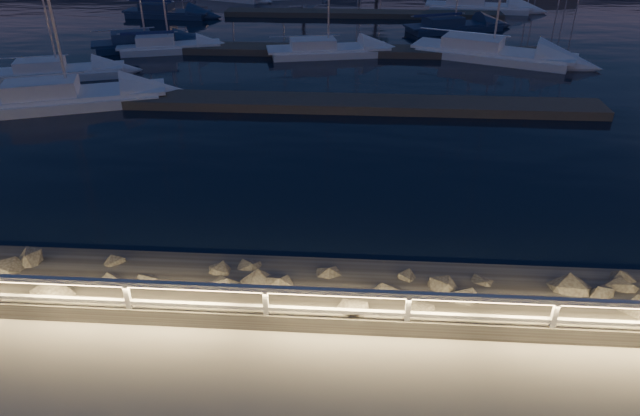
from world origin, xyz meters
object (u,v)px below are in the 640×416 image
(sailboat_j, at_px, (165,12))
(sailboat_l, at_px, (475,6))
(guard_rail, at_px, (357,301))
(sailboat_b, at_px, (64,96))
(sailboat_h, at_px, (488,51))
(sailboat_e, at_px, (166,46))
(sailboat_c, at_px, (325,49))
(sailboat_f, at_px, (55,71))
(sailboat_g, at_px, (452,26))
(sailboat_a, at_px, (143,42))

(sailboat_j, relative_size, sailboat_l, 0.80)
(guard_rail, height_order, sailboat_l, sailboat_l)
(sailboat_b, relative_size, sailboat_h, 0.93)
(sailboat_e, height_order, sailboat_l, sailboat_l)
(sailboat_c, xyz_separation_m, sailboat_f, (-14.19, -5.69, -0.01))
(sailboat_f, distance_m, sailboat_j, 16.87)
(sailboat_b, xyz_separation_m, sailboat_l, (23.23, 25.55, -0.05))
(guard_rail, relative_size, sailboat_c, 3.51)
(guard_rail, relative_size, sailboat_b, 2.99)
(sailboat_f, bearing_deg, sailboat_j, 69.51)
(sailboat_f, bearing_deg, sailboat_c, 4.08)
(sailboat_b, relative_size, sailboat_e, 1.38)
(sailboat_h, bearing_deg, sailboat_b, -132.24)
(sailboat_c, relative_size, sailboat_h, 0.79)
(sailboat_e, distance_m, sailboat_j, 11.49)
(sailboat_e, height_order, sailboat_g, sailboat_g)
(sailboat_c, bearing_deg, sailboat_h, -12.54)
(sailboat_e, bearing_deg, sailboat_l, 19.97)
(guard_rail, height_order, sailboat_g, sailboat_g)
(sailboat_f, bearing_deg, sailboat_a, 51.33)
(sailboat_j, bearing_deg, sailboat_l, 15.12)
(sailboat_c, bearing_deg, sailboat_l, 40.88)
(guard_rail, bearing_deg, sailboat_c, 94.93)
(sailboat_g, xyz_separation_m, sailboat_l, (2.97, 8.00, 0.03))
(sailboat_h, bearing_deg, sailboat_j, 176.83)
(sailboat_c, xyz_separation_m, sailboat_l, (11.62, 15.49, 0.02))
(sailboat_b, bearing_deg, sailboat_j, 75.37)
(sailboat_b, xyz_separation_m, sailboat_g, (20.26, 17.55, -0.08))
(sailboat_c, distance_m, sailboat_f, 15.28)
(sailboat_h, relative_size, sailboat_l, 1.10)
(sailboat_c, xyz_separation_m, sailboat_h, (9.77, -0.05, 0.05))
(guard_rail, distance_m, sailboat_a, 29.85)
(sailboat_g, bearing_deg, sailboat_e, -179.54)
(sailboat_l, bearing_deg, sailboat_c, -118.89)
(guard_rail, height_order, sailboat_a, sailboat_a)
(sailboat_b, height_order, sailboat_l, sailboat_b)
(sailboat_g, distance_m, sailboat_l, 8.54)
(sailboat_h, xyz_separation_m, sailboat_l, (1.85, 15.54, -0.03))
(sailboat_c, distance_m, sailboat_h, 9.77)
(sailboat_e, height_order, sailboat_j, sailboat_j)
(guard_rail, height_order, sailboat_f, sailboat_f)
(sailboat_e, distance_m, sailboat_l, 26.40)
(sailboat_j, distance_m, sailboat_l, 25.38)
(sailboat_b, height_order, sailboat_g, sailboat_b)
(sailboat_e, xyz_separation_m, sailboat_h, (19.68, -0.26, 0.05))
(sailboat_l, bearing_deg, sailboat_g, -102.39)
(sailboat_a, height_order, sailboat_g, sailboat_g)
(sailboat_b, distance_m, sailboat_c, 15.36)
(sailboat_j, bearing_deg, sailboat_h, -20.55)
(sailboat_a, relative_size, sailboat_l, 0.78)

